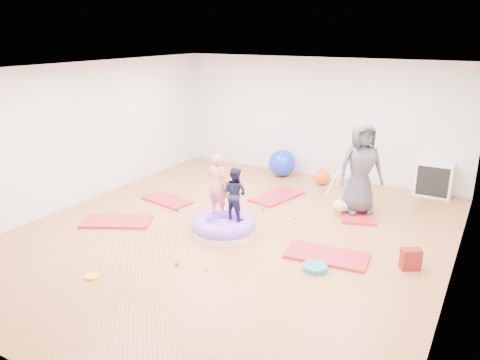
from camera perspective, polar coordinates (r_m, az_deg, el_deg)
The scene contains 19 objects.
room at distance 7.73m, azimuth -1.11°, elevation 2.94°, with size 7.01×8.01×2.81m.
gym_mat_front_left at distance 8.93m, azimuth -14.80°, elevation -4.90°, with size 1.24×0.62×0.05m, color #CC2444.
gym_mat_mid_left at distance 9.82m, azimuth -8.89°, elevation -2.43°, with size 1.06×0.53×0.04m, color #CC2444.
gym_mat_center_back at distance 9.93m, azimuth 4.51°, elevation -2.00°, with size 1.21×0.60×0.05m, color #CC2444.
gym_mat_right at distance 7.51m, azimuth 10.53°, elevation -9.06°, with size 1.26×0.63×0.05m, color #CC2444.
gym_mat_rear_right at distance 9.35m, azimuth 14.18°, elevation -3.81°, with size 1.22×0.61×0.05m, color #CC2444.
inflatable_cushion at distance 8.16m, azimuth -1.98°, elevation -5.65°, with size 1.13×1.13×0.35m.
child_pink at distance 8.09m, azimuth -2.71°, elevation -0.25°, with size 0.40×0.26×1.10m, color #E66870.
child_navy at distance 7.93m, azimuth -0.63°, elevation -1.31°, with size 0.45×0.35×0.92m, color #161836.
adult_caregiver at distance 9.04m, azimuth 14.52°, elevation 1.45°, with size 0.85×0.56×1.75m, color #3B3C46.
infant at distance 9.19m, azimuth 12.37°, elevation -3.09°, with size 0.39×0.40×0.23m.
ball_pit_balls at distance 8.44m, azimuth 0.51°, elevation -5.57°, with size 3.81×3.54×0.07m.
exercise_ball_blue at distance 11.33m, azimuth 5.16°, elevation 2.10°, with size 0.65×0.65×0.65m, color #1433D3.
exercise_ball_orange at distance 10.85m, azimuth 10.00°, elevation 0.36°, with size 0.36×0.36×0.36m, color #DA540C.
infant_play_gym at distance 10.17m, azimuth 12.82°, elevation 0.01°, with size 0.69×0.65×0.53m.
cube_shelf at distance 10.69m, azimuth 22.54°, elevation 0.05°, with size 0.74×0.36×0.74m.
balance_disc at distance 7.11m, azimuth 9.12°, elevation -10.50°, with size 0.37×0.37×0.08m, color teal.
backpack at distance 7.44m, azimuth 20.09°, elevation -9.05°, with size 0.28×0.17×0.32m, color #AE0906.
yellow_toy at distance 7.17m, azimuth -17.57°, elevation -11.12°, with size 0.22×0.22×0.03m, color yellow.
Camera 1 is at (3.84, -6.41, 3.39)m, focal length 35.00 mm.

